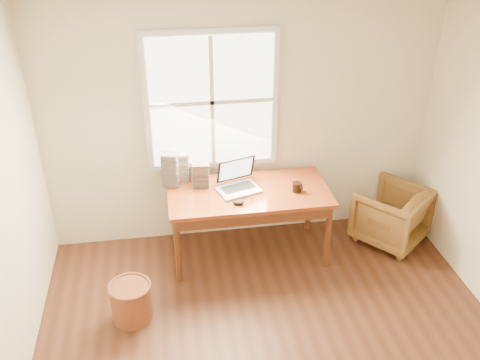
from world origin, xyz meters
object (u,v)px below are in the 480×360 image
object	(u,v)px
armchair	(391,215)
desk	(249,193)
cd_stack_a	(180,167)
laptop	(239,178)
coffee_mug	(297,187)
wicker_stool	(131,302)

from	to	relation	value
armchair	desk	bearing A→B (deg)	-39.88
desk	cd_stack_a	bearing A→B (deg)	153.53
armchair	laptop	bearing A→B (deg)	-40.44
armchair	cd_stack_a	distance (m)	2.30
armchair	coffee_mug	world-z (taller)	coffee_mug
armchair	laptop	xyz separation A→B (m)	(-1.65, 0.02, 0.58)
armchair	coffee_mug	distance (m)	1.19
laptop	cd_stack_a	xyz separation A→B (m)	(-0.55, 0.31, 0.02)
coffee_mug	armchair	bearing A→B (deg)	22.42
laptop	coffee_mug	distance (m)	0.58
armchair	laptop	world-z (taller)	laptop
laptop	cd_stack_a	size ratio (longest dim) A/B	1.26
coffee_mug	cd_stack_a	distance (m)	1.19
wicker_stool	cd_stack_a	bearing A→B (deg)	64.14
wicker_stool	coffee_mug	distance (m)	1.90
desk	armchair	bearing A→B (deg)	-0.13
laptop	coffee_mug	world-z (taller)	laptop
cd_stack_a	laptop	bearing A→B (deg)	-29.12
wicker_stool	coffee_mug	xyz separation A→B (m)	(1.65, 0.70, 0.62)
wicker_stool	coffee_mug	world-z (taller)	coffee_mug
armchair	wicker_stool	size ratio (longest dim) A/B	1.93
armchair	cd_stack_a	xyz separation A→B (m)	(-2.20, 0.33, 0.60)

